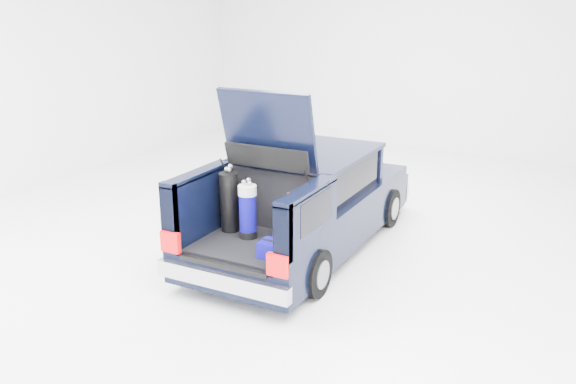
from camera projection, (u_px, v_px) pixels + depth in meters
The scene contains 6 objects.
ground at pixel (304, 247), 9.07m from camera, with size 14.00×14.00×0.00m, color white.
car at pixel (307, 202), 8.96m from camera, with size 1.87×4.65×2.47m.
red_suitcase at pixel (302, 218), 7.66m from camera, with size 0.44×0.39×0.62m.
black_golf_bag at pixel (229, 202), 7.95m from camera, with size 0.25×0.27×0.88m.
blue_golf_bag at pixel (248, 211), 7.73m from camera, with size 0.29×0.29×0.79m.
blue_duffel at pixel (277, 250), 7.18m from camera, with size 0.42×0.29×0.22m.
Camera 1 is at (3.69, -7.56, 3.51)m, focal length 38.00 mm.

